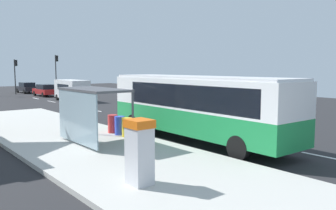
# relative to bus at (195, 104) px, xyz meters

# --- Properties ---
(ground_plane) EXTENTS (56.00, 92.00, 0.04)m
(ground_plane) POSITION_rel_bus_xyz_m (1.71, 14.31, -1.86)
(ground_plane) COLOR #262628
(sidewalk_platform) EXTENTS (6.20, 30.00, 0.18)m
(sidewalk_platform) POSITION_rel_bus_xyz_m (-4.69, 2.31, -1.75)
(sidewalk_platform) COLOR beige
(sidewalk_platform) RESTS_ON ground
(lane_stripe_seg_0) EXTENTS (0.16, 2.20, 0.01)m
(lane_stripe_seg_0) POSITION_rel_bus_xyz_m (1.96, -5.69, -1.84)
(lane_stripe_seg_0) COLOR silver
(lane_stripe_seg_0) RESTS_ON ground
(lane_stripe_seg_1) EXTENTS (0.16, 2.20, 0.01)m
(lane_stripe_seg_1) POSITION_rel_bus_xyz_m (1.96, -0.69, -1.84)
(lane_stripe_seg_1) COLOR silver
(lane_stripe_seg_1) RESTS_ON ground
(lane_stripe_seg_2) EXTENTS (0.16, 2.20, 0.01)m
(lane_stripe_seg_2) POSITION_rel_bus_xyz_m (1.96, 4.31, -1.84)
(lane_stripe_seg_2) COLOR silver
(lane_stripe_seg_2) RESTS_ON ground
(lane_stripe_seg_3) EXTENTS (0.16, 2.20, 0.01)m
(lane_stripe_seg_3) POSITION_rel_bus_xyz_m (1.96, 9.31, -1.84)
(lane_stripe_seg_3) COLOR silver
(lane_stripe_seg_3) RESTS_ON ground
(lane_stripe_seg_4) EXTENTS (0.16, 2.20, 0.01)m
(lane_stripe_seg_4) POSITION_rel_bus_xyz_m (1.96, 14.31, -1.84)
(lane_stripe_seg_4) COLOR silver
(lane_stripe_seg_4) RESTS_ON ground
(lane_stripe_seg_5) EXTENTS (0.16, 2.20, 0.01)m
(lane_stripe_seg_5) POSITION_rel_bus_xyz_m (1.96, 19.31, -1.84)
(lane_stripe_seg_5) COLOR silver
(lane_stripe_seg_5) RESTS_ON ground
(lane_stripe_seg_6) EXTENTS (0.16, 2.20, 0.01)m
(lane_stripe_seg_6) POSITION_rel_bus_xyz_m (1.96, 24.31, -1.84)
(lane_stripe_seg_6) COLOR silver
(lane_stripe_seg_6) RESTS_ON ground
(lane_stripe_seg_7) EXTENTS (0.16, 2.20, 0.01)m
(lane_stripe_seg_7) POSITION_rel_bus_xyz_m (1.96, 29.31, -1.84)
(lane_stripe_seg_7) COLOR silver
(lane_stripe_seg_7) RESTS_ON ground
(bus) EXTENTS (2.75, 11.06, 3.21)m
(bus) POSITION_rel_bus_xyz_m (0.00, 0.00, 0.00)
(bus) COLOR #1E8C47
(bus) RESTS_ON ground
(white_van) EXTENTS (2.14, 5.25, 2.30)m
(white_van) POSITION_rel_bus_xyz_m (3.91, 23.40, -0.50)
(white_van) COLOR white
(white_van) RESTS_ON ground
(sedan_near) EXTENTS (1.89, 4.42, 1.52)m
(sedan_near) POSITION_rel_bus_xyz_m (4.01, 31.78, -1.05)
(sedan_near) COLOR #A51919
(sedan_near) RESTS_ON ground
(sedan_far) EXTENTS (1.90, 4.43, 1.52)m
(sedan_far) POSITION_rel_bus_xyz_m (4.01, 39.24, -1.05)
(sedan_far) COLOR black
(sedan_far) RESTS_ON ground
(ticket_machine) EXTENTS (0.66, 0.76, 1.94)m
(ticket_machine) POSITION_rel_bus_xyz_m (-6.05, -3.95, -0.67)
(ticket_machine) COLOR silver
(ticket_machine) RESTS_ON sidewalk_platform
(recycling_bin_yellow) EXTENTS (0.52, 0.52, 0.95)m
(recycling_bin_yellow) POSITION_rel_bus_xyz_m (-2.49, 2.31, -1.19)
(recycling_bin_yellow) COLOR yellow
(recycling_bin_yellow) RESTS_ON sidewalk_platform
(recycling_bin_blue) EXTENTS (0.52, 0.52, 0.95)m
(recycling_bin_blue) POSITION_rel_bus_xyz_m (-2.49, 3.01, -1.19)
(recycling_bin_blue) COLOR blue
(recycling_bin_blue) RESTS_ON sidewalk_platform
(recycling_bin_red) EXTENTS (0.52, 0.52, 0.95)m
(recycling_bin_red) POSITION_rel_bus_xyz_m (-2.49, 3.71, -1.19)
(recycling_bin_red) COLOR red
(recycling_bin_red) RESTS_ON sidewalk_platform
(traffic_light_near_side) EXTENTS (0.49, 0.28, 5.44)m
(traffic_light_near_side) POSITION_rel_bus_xyz_m (7.21, 35.97, 1.75)
(traffic_light_near_side) COLOR #2D2D2D
(traffic_light_near_side) RESTS_ON ground
(traffic_light_median) EXTENTS (0.49, 0.28, 4.77)m
(traffic_light_median) POSITION_rel_bus_xyz_m (2.11, 37.57, 1.34)
(traffic_light_median) COLOR #2D2D2D
(traffic_light_median) RESTS_ON ground
(bus_shelter) EXTENTS (1.80, 4.00, 2.50)m
(bus_shelter) POSITION_rel_bus_xyz_m (-4.70, 2.09, 0.25)
(bus_shelter) COLOR #4C4C51
(bus_shelter) RESTS_ON sidewalk_platform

